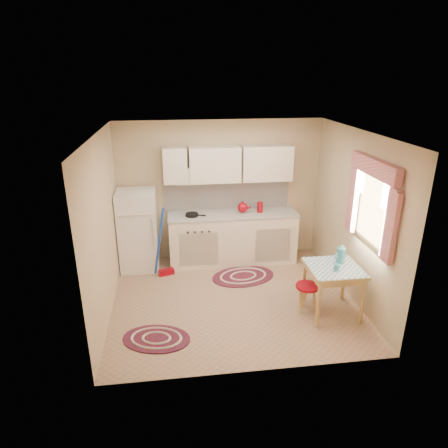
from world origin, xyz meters
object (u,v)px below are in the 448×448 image
Objects in this scene: fridge at (138,231)px; stool at (306,298)px; table at (332,290)px; base_cabinets at (232,238)px.

stool is at bearing -35.06° from fridge.
stool is at bearing 166.83° from table.
fridge reaches higher than base_cabinets.
base_cabinets is at bearing 121.69° from table.
fridge reaches higher than stool.
fridge is at bearing 144.94° from stool.
table is at bearing -58.31° from base_cabinets.
fridge is 3.33m from table.
base_cabinets is 5.36× the size of stool.
stool is (-0.33, 0.08, -0.15)m from table.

